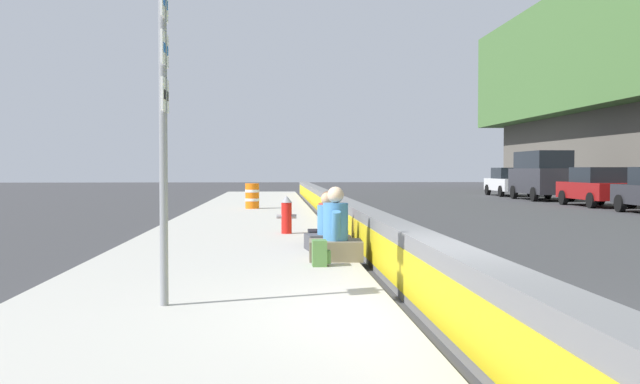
# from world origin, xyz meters

# --- Properties ---
(ground_plane) EXTENTS (160.00, 160.00, 0.00)m
(ground_plane) POSITION_xyz_m (0.00, 0.00, 0.00)
(ground_plane) COLOR #353538
(ground_plane) RESTS_ON ground
(sidewalk_strip) EXTENTS (80.00, 4.40, 0.14)m
(sidewalk_strip) POSITION_xyz_m (0.00, 2.65, 0.07)
(sidewalk_strip) COLOR #A8A59E
(sidewalk_strip) RESTS_ON ground_plane
(jersey_barrier) EXTENTS (76.00, 0.45, 0.85)m
(jersey_barrier) POSITION_xyz_m (0.00, 0.00, 0.42)
(jersey_barrier) COLOR slate
(jersey_barrier) RESTS_ON ground_plane
(route_sign_post) EXTENTS (0.44, 0.09, 3.60)m
(route_sign_post) POSITION_xyz_m (0.53, 3.00, 2.23)
(route_sign_post) COLOR gray
(route_sign_post) RESTS_ON sidewalk_strip
(fire_hydrant) EXTENTS (0.26, 0.46, 0.88)m
(fire_hydrant) POSITION_xyz_m (9.20, 1.52, 0.59)
(fire_hydrant) COLOR red
(fire_hydrant) RESTS_ON sidewalk_strip
(seated_person_foreground) EXTENTS (0.78, 0.90, 1.21)m
(seated_person_foreground) POSITION_xyz_m (4.34, 0.80, 0.52)
(seated_person_foreground) COLOR #706651
(seated_person_foreground) RESTS_ON sidewalk_strip
(seated_person_middle) EXTENTS (0.74, 0.84, 1.06)m
(seated_person_middle) POSITION_xyz_m (5.81, 0.83, 0.47)
(seated_person_middle) COLOR #424247
(seated_person_middle) RESTS_ON sidewalk_strip
(seated_person_rear) EXTENTS (0.68, 0.76, 1.06)m
(seated_person_rear) POSITION_xyz_m (6.77, 0.75, 0.47)
(seated_person_rear) COLOR black
(seated_person_rear) RESTS_ON sidewalk_strip
(backpack) EXTENTS (0.32, 0.28, 0.40)m
(backpack) POSITION_xyz_m (3.63, 1.10, 0.33)
(backpack) COLOR #4C7A3D
(backpack) RESTS_ON sidewalk_strip
(construction_barrel) EXTENTS (0.54, 0.54, 0.95)m
(construction_barrel) POSITION_xyz_m (19.75, 2.64, 0.62)
(construction_barrel) COLOR orange
(construction_barrel) RESTS_ON sidewalk_strip
(parked_car_midline) EXTENTS (4.50, 1.96, 1.71)m
(parked_car_midline) POSITION_xyz_m (22.97, -12.20, 0.86)
(parked_car_midline) COLOR maroon
(parked_car_midline) RESTS_ON ground_plane
(parked_car_far) EXTENTS (5.14, 2.19, 2.56)m
(parked_car_far) POSITION_xyz_m (29.32, -12.18, 1.35)
(parked_car_far) COLOR #28282D
(parked_car_far) RESTS_ON ground_plane
(parked_car_farther) EXTENTS (4.54, 2.04, 1.71)m
(parked_car_farther) POSITION_xyz_m (35.14, -12.35, 0.86)
(parked_car_farther) COLOR silver
(parked_car_farther) RESTS_ON ground_plane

